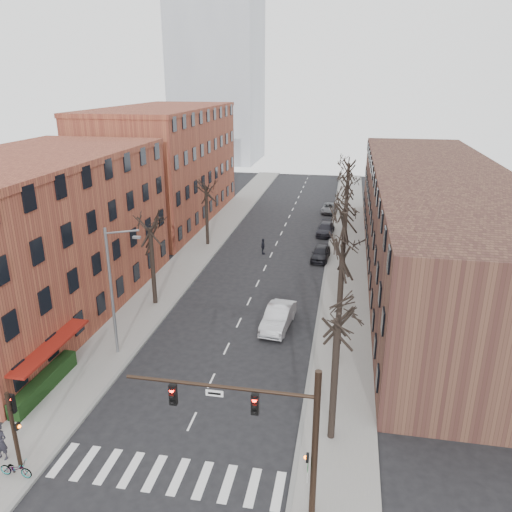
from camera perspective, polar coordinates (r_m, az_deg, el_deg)
The scene contains 27 objects.
ground at distance 26.35m, azimuth -10.19°, elevation -23.40°, with size 160.00×160.00×0.00m, color black.
sidewalk_left at distance 57.86m, azimuth -5.64°, elevation 1.67°, with size 4.00×90.00×0.15m, color gray.
sidewalk_right at distance 55.70m, azimuth 10.38°, elevation 0.71°, with size 4.00×90.00×0.15m, color gray.
building_left_near at distance 42.15m, azimuth -24.15°, elevation 1.55°, with size 12.00×26.00×12.00m, color brown.
building_left_far at distance 67.05m, azimuth -10.38°, elevation 10.03°, with size 12.00×28.00×14.00m, color brown.
building_right at distance 50.18m, azimuth 19.82°, elevation 3.63°, with size 12.00×50.00×10.00m, color #543427.
office_tower at distance 117.25m, azimuth -4.55°, elevation 25.56°, with size 18.00×18.00×60.00m, color #B2B7BF.
awning_left at distance 34.30m, azimuth -21.82°, elevation -13.31°, with size 1.20×7.00×0.15m, color maroon.
hedge at distance 33.33m, azimuth -23.03°, elevation -13.20°, with size 0.80×6.00×1.00m, color black.
tree_right_a at distance 28.17m, azimuth 8.54°, elevation -19.95°, with size 5.20×5.20×10.00m, color black, non-canonical shape.
tree_right_b at distance 34.73m, azimuth 9.14°, elevation -11.57°, with size 5.20×5.20×10.80m, color black, non-canonical shape.
tree_right_c at distance 41.79m, azimuth 9.53°, elevation -5.93°, with size 5.20×5.20×11.60m, color black, non-canonical shape.
tree_right_d at distance 49.14m, azimuth 9.79°, elevation -1.95°, with size 5.20×5.20×10.00m, color black, non-canonical shape.
tree_right_e at distance 56.67m, azimuth 9.99°, elevation 0.98°, with size 5.20×5.20×10.80m, color black, non-canonical shape.
tree_right_f at distance 64.31m, azimuth 10.14°, elevation 3.23°, with size 5.20×5.20×11.60m, color black, non-canonical shape.
tree_left_a at distance 42.81m, azimuth -11.41°, elevation -5.41°, with size 5.20×5.20×9.50m, color black, non-canonical shape.
tree_left_b at distance 56.87m, azimuth -5.53°, elevation 1.26°, with size 5.20×5.20×9.50m, color black, non-canonical shape.
signal_mast_arm at distance 21.63m, azimuth 2.52°, elevation -18.86°, with size 8.14×0.30×7.20m.
signal_pole_left at distance 27.04m, azimuth -25.96°, elevation -16.96°, with size 0.47×0.44×4.40m.
streetlight at distance 33.96m, azimuth -15.99°, elevation -3.38°, with size 2.45×0.22×9.03m.
silver_sedan at distance 37.95m, azimuth 2.55°, elevation -7.01°, with size 1.78×5.11×1.68m, color #B1B3B8.
parked_car_near at distance 52.23m, azimuth 7.41°, elevation 0.35°, with size 1.73×4.30×1.47m, color black.
parked_car_mid at distance 60.88m, azimuth 7.95°, elevation 3.08°, with size 1.90×4.66×1.35m, color black.
parked_car_far at distance 71.23m, azimuth 8.42°, elevation 5.45°, with size 2.08×4.50×1.25m, color slate.
pedestrian_a at distance 28.81m, azimuth -27.18°, elevation -18.37°, with size 0.72×0.47×1.96m, color black.
pedestrian_crossing at distance 53.39m, azimuth 0.81°, elevation 1.10°, with size 1.01×0.42×1.73m, color black.
bicycle at distance 27.83m, azimuth -25.76°, elevation -21.05°, with size 0.57×1.64×0.86m, color gray.
Camera 1 is at (7.68, -17.78, 17.87)m, focal length 35.00 mm.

